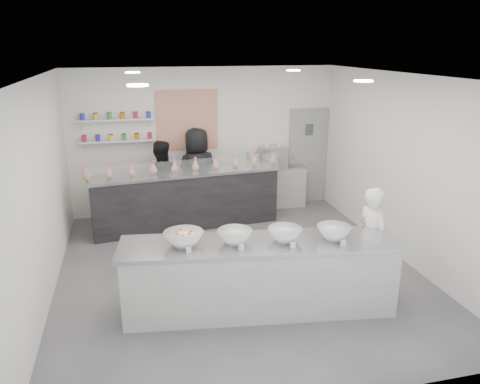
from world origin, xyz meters
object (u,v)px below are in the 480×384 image
Objects in this scene: staff_right at (198,173)px; back_bar at (186,199)px; espresso_ledge at (277,187)px; espresso_machine at (273,157)px; woman_prep at (372,240)px; prep_counter at (260,276)px; staff_left at (161,181)px.

back_bar is at bearing 45.71° from staff_right.
espresso_ledge is 2.11× the size of espresso_machine.
woman_prep is at bearing -59.32° from back_bar.
woman_prep reaches higher than prep_counter.
prep_counter is 2.21× the size of staff_left.
espresso_ledge is 2.57m from staff_left.
staff_left is 0.89× the size of staff_right.
staff_right reaches higher than prep_counter.
prep_counter is 3.29m from back_bar.
back_bar is 2.19× the size of staff_left.
espresso_ledge is at bearing 171.10° from staff_right.
woman_prep is at bearing -87.36° from espresso_ledge.
woman_prep is 4.10m from staff_right.
espresso_ledge is 0.68m from espresso_machine.
back_bar is 2.33× the size of woman_prep.
staff_right is (0.31, 0.55, 0.37)m from back_bar.
back_bar is 3.81m from woman_prep.
espresso_machine is at bearing -7.73° from woman_prep.
prep_counter is 4.25m from espresso_machine.
espresso_ledge is at bearing -9.64° from woman_prep.
staff_left reaches higher than prep_counter.
espresso_machine is 0.37× the size of woman_prep.
woman_prep is (2.26, -3.06, 0.22)m from back_bar.
staff_left is at bearing -7.43° from staff_right.
espresso_machine is 3.82m from woman_prep.
prep_counter is 6.34× the size of espresso_machine.
woman_prep is 0.84× the size of staff_right.
woman_prep is at bearing 103.70° from staff_right.
espresso_machine is 0.31× the size of staff_right.
espresso_machine is (1.96, 0.73, 0.56)m from back_bar.
woman_prep reaches higher than espresso_machine.
staff_left reaches higher than espresso_ledge.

